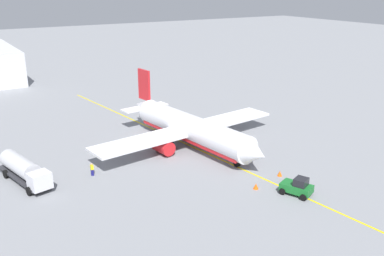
# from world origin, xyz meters

# --- Properties ---
(ground_plane) EXTENTS (400.00, 400.00, 0.00)m
(ground_plane) POSITION_xyz_m (0.00, 0.00, 0.00)
(ground_plane) COLOR gray
(airplane) EXTENTS (30.74, 31.99, 9.92)m
(airplane) POSITION_xyz_m (-0.46, -0.06, 2.78)
(airplane) COLOR white
(airplane) RESTS_ON ground
(fuel_tanker) EXTENTS (10.87, 4.93, 3.15)m
(fuel_tanker) POSITION_xyz_m (-0.09, -24.32, 1.73)
(fuel_tanker) COLOR #2D2D33
(fuel_tanker) RESTS_ON ground
(pushback_tug) EXTENTS (4.10, 3.46, 2.20)m
(pushback_tug) POSITION_xyz_m (19.85, 2.60, 1.01)
(pushback_tug) COLOR #196B28
(pushback_tug) RESTS_ON ground
(refueling_worker) EXTENTS (0.56, 0.43, 1.71)m
(refueling_worker) POSITION_xyz_m (2.22, -16.43, 0.82)
(refueling_worker) COLOR navy
(refueling_worker) RESTS_ON ground
(safety_cone_nose) EXTENTS (0.64, 0.64, 0.71)m
(safety_cone_nose) POSITION_xyz_m (14.89, 4.36, 0.35)
(safety_cone_nose) COLOR #F2590F
(safety_cone_nose) RESTS_ON ground
(safety_cone_wingtip) EXTENTS (0.66, 0.66, 0.73)m
(safety_cone_wingtip) POSITION_xyz_m (16.21, -0.64, 0.37)
(safety_cone_wingtip) COLOR #F2590F
(safety_cone_wingtip) RESTS_ON ground
(taxi_line_marking) EXTENTS (81.06, 11.56, 0.01)m
(taxi_line_marking) POSITION_xyz_m (0.00, 0.00, 0.01)
(taxi_line_marking) COLOR yellow
(taxi_line_marking) RESTS_ON ground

